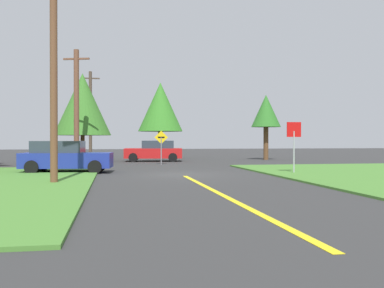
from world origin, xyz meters
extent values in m
plane|color=#303030|center=(0.00, 0.00, 0.00)|extent=(120.00, 120.00, 0.00)
cube|color=yellow|center=(0.00, -8.00, 0.01)|extent=(0.20, 14.00, 0.01)
cylinder|color=#9EA0A8|center=(5.46, -0.72, 1.06)|extent=(0.07, 0.07, 2.11)
cube|color=red|center=(5.46, -0.72, 2.18)|extent=(0.73, 0.05, 0.73)
cube|color=navy|center=(-5.57, 2.14, 0.64)|extent=(4.64, 2.31, 0.76)
cube|color=#2D3842|center=(-6.01, 2.19, 1.32)|extent=(2.61, 1.89, 0.60)
cylinder|color=black|center=(-3.96, 2.90, 0.34)|extent=(0.70, 0.29, 0.68)
cylinder|color=black|center=(-4.15, 1.08, 0.34)|extent=(0.70, 0.29, 0.68)
cylinder|color=black|center=(-6.99, 3.21, 0.34)|extent=(0.70, 0.29, 0.68)
cylinder|color=black|center=(-7.17, 1.39, 0.34)|extent=(0.70, 0.29, 0.68)
cube|color=red|center=(-0.18, 13.27, 0.64)|extent=(4.64, 2.49, 0.76)
cube|color=#2D3842|center=(0.18, 13.23, 1.32)|extent=(2.63, 2.02, 0.60)
cylinder|color=black|center=(-1.79, 12.49, 0.34)|extent=(0.70, 0.30, 0.68)
cylinder|color=black|center=(-1.57, 14.41, 0.34)|extent=(0.70, 0.30, 0.68)
cylinder|color=black|center=(1.20, 12.13, 0.34)|extent=(0.70, 0.30, 0.68)
cylinder|color=black|center=(1.43, 14.05, 0.34)|extent=(0.70, 0.30, 0.68)
cylinder|color=brown|center=(-5.46, -3.71, 4.43)|extent=(0.28, 0.28, 8.85)
cylinder|color=brown|center=(-5.70, 9.46, 3.88)|extent=(0.35, 0.35, 7.75)
cube|color=brown|center=(-5.70, 9.46, 7.13)|extent=(1.76, 0.62, 0.12)
cylinder|color=#4C3D30|center=(-5.46, 22.64, 4.16)|extent=(0.30, 0.30, 8.33)
cube|color=#4C3D30|center=(-5.46, 22.64, 7.66)|extent=(1.80, 0.13, 0.12)
cylinder|color=slate|center=(-0.08, 8.49, 0.92)|extent=(0.08, 0.08, 1.85)
cube|color=yellow|center=(-0.08, 8.49, 1.85)|extent=(0.90, 0.13, 0.91)
cube|color=black|center=(-0.08, 8.49, 1.85)|extent=(0.45, 0.09, 0.10)
cylinder|color=brown|center=(9.40, 14.22, 1.38)|extent=(0.41, 0.41, 2.77)
cone|color=#2A6A23|center=(9.40, 14.22, 4.13)|extent=(2.47, 2.47, 2.72)
cylinder|color=brown|center=(-5.64, 14.42, 1.02)|extent=(0.32, 0.32, 2.04)
cone|color=#346E24|center=(-5.64, 14.42, 4.48)|extent=(4.42, 4.42, 4.87)
cylinder|color=brown|center=(0.95, 18.68, 1.23)|extent=(0.44, 0.44, 2.46)
cone|color=#327823|center=(0.95, 18.68, 4.68)|extent=(4.03, 4.03, 4.44)
camera|label=1|loc=(-3.24, -20.87, 1.67)|focal=40.89mm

